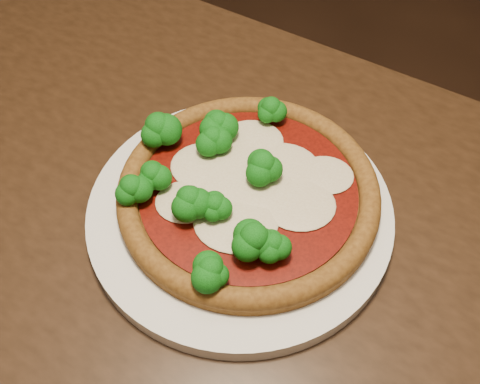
# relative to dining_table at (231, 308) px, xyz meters

# --- Properties ---
(floor) EXTENTS (4.00, 4.00, 0.00)m
(floor) POSITION_rel_dining_table_xyz_m (-0.09, 0.22, -0.65)
(floor) COLOR black
(floor) RESTS_ON ground
(dining_table) EXTENTS (1.52, 1.22, 0.75)m
(dining_table) POSITION_rel_dining_table_xyz_m (0.00, 0.00, 0.00)
(dining_table) COLOR black
(dining_table) RESTS_ON floor
(plate) EXTENTS (0.32, 0.32, 0.02)m
(plate) POSITION_rel_dining_table_xyz_m (0.00, 0.06, 0.11)
(plate) COLOR silver
(plate) RESTS_ON dining_table
(pizza) EXTENTS (0.27, 0.27, 0.06)m
(pizza) POSITION_rel_dining_table_xyz_m (0.00, 0.07, 0.13)
(pizza) COLOR brown
(pizza) RESTS_ON plate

